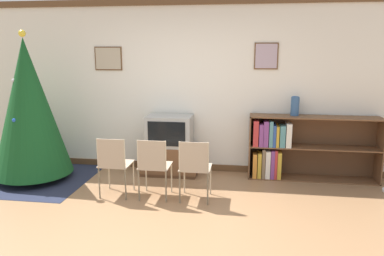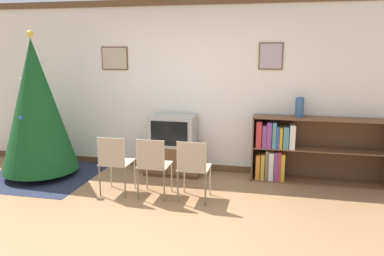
# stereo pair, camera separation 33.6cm
# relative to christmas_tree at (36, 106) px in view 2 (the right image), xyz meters

# --- Properties ---
(ground_plane) EXTENTS (24.00, 24.00, 0.00)m
(ground_plane) POSITION_rel_christmas_tree_xyz_m (2.23, -1.37, -1.11)
(ground_plane) COLOR #936B47
(wall_back) EXTENTS (8.76, 0.11, 2.70)m
(wall_back) POSITION_rel_christmas_tree_xyz_m (2.22, 0.86, 0.25)
(wall_back) COLOR silver
(wall_back) RESTS_ON ground_plane
(area_rug) EXTENTS (1.66, 1.64, 0.01)m
(area_rug) POSITION_rel_christmas_tree_xyz_m (-0.00, -0.00, -1.10)
(area_rug) COLOR #23283D
(area_rug) RESTS_ON ground_plane
(christmas_tree) EXTENTS (1.14, 1.14, 2.21)m
(christmas_tree) POSITION_rel_christmas_tree_xyz_m (0.00, 0.00, 0.00)
(christmas_tree) COLOR maroon
(christmas_tree) RESTS_ON area_rug
(tv_console) EXTENTS (0.89, 0.48, 0.46)m
(tv_console) POSITION_rel_christmas_tree_xyz_m (1.99, 0.55, -0.87)
(tv_console) COLOR #4C311E
(tv_console) RESTS_ON ground_plane
(television) EXTENTS (0.70, 0.47, 0.48)m
(television) POSITION_rel_christmas_tree_xyz_m (1.99, 0.55, -0.41)
(television) COLOR #9E9E99
(television) RESTS_ON tv_console
(folding_chair_left) EXTENTS (0.40, 0.40, 0.82)m
(folding_chair_left) POSITION_rel_christmas_tree_xyz_m (1.45, -0.48, -0.63)
(folding_chair_left) COLOR tan
(folding_chair_left) RESTS_ON ground_plane
(folding_chair_center) EXTENTS (0.40, 0.40, 0.82)m
(folding_chair_center) POSITION_rel_christmas_tree_xyz_m (1.99, -0.48, -0.63)
(folding_chair_center) COLOR tan
(folding_chair_center) RESTS_ON ground_plane
(folding_chair_right) EXTENTS (0.40, 0.40, 0.82)m
(folding_chair_right) POSITION_rel_christmas_tree_xyz_m (2.53, -0.48, -0.63)
(folding_chair_right) COLOR tan
(folding_chair_right) RESTS_ON ground_plane
(bookshelf) EXTENTS (1.91, 0.36, 0.97)m
(bookshelf) POSITION_rel_christmas_tree_xyz_m (3.83, 0.62, -0.62)
(bookshelf) COLOR brown
(bookshelf) RESTS_ON ground_plane
(vase) EXTENTS (0.12, 0.12, 0.29)m
(vase) POSITION_rel_christmas_tree_xyz_m (3.88, 0.67, 0.01)
(vase) COLOR #335684
(vase) RESTS_ON bookshelf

